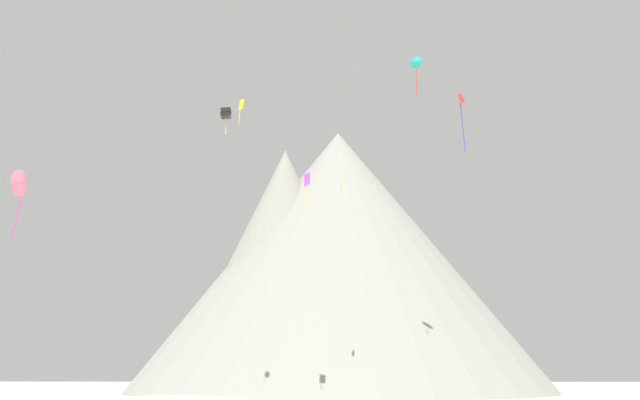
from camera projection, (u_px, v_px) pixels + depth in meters
The scene contains 8 objects.
rock_massif at pixel (325, 266), 128.59m from camera, with size 96.91×96.91×45.24m.
kite_gold_mid at pixel (342, 187), 90.25m from camera, with size 0.31×0.65×1.19m.
kite_yellow_high at pixel (241, 107), 86.37m from camera, with size 0.67×0.71×3.07m.
kite_black_high at pixel (226, 113), 77.63m from camera, with size 1.09×1.05×2.86m.
kite_red_mid at pixel (462, 111), 59.20m from camera, with size 0.69×0.65×4.99m.
kite_teal_high at pixel (416, 63), 93.32m from camera, with size 1.49×0.72×5.14m.
kite_pink_mid at pixel (21, 184), 60.54m from camera, with size 0.81×2.25×5.87m.
kite_violet_mid at pixel (307, 182), 86.33m from camera, with size 0.70×0.90×3.76m.
Camera 1 is at (5.03, -32.12, 3.84)m, focal length 41.73 mm.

